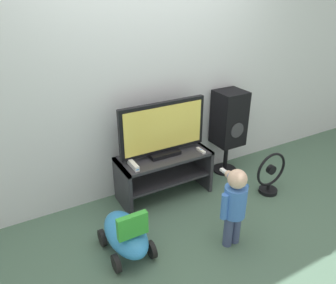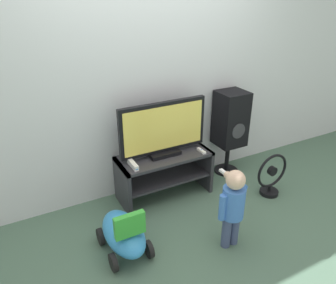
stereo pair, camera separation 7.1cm
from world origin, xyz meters
name	(u,v)px [view 2 (the right image)]	position (x,y,z in m)	size (l,w,h in m)	color
ground_plane	(174,205)	(0.00, 0.00, 0.00)	(16.00, 16.00, 0.00)	#4C6B56
wall_back	(150,69)	(0.00, 0.50, 1.30)	(10.00, 0.06, 2.60)	silver
tv_stand	(164,169)	(0.00, 0.21, 0.32)	(0.96, 0.42, 0.48)	#2D2D33
television	(163,130)	(0.00, 0.23, 0.75)	(0.92, 0.20, 0.56)	black
game_console	(133,165)	(-0.37, 0.13, 0.51)	(0.04, 0.20, 0.05)	white
remote_primary	(201,151)	(0.37, 0.09, 0.49)	(0.04, 0.13, 0.03)	white
child	(233,202)	(0.16, -0.71, 0.43)	(0.28, 0.43, 0.74)	#3F4C72
speaker_tower	(230,121)	(0.89, 0.29, 0.66)	(0.32, 0.31, 1.00)	black
floor_fan	(271,176)	(1.01, -0.31, 0.22)	(0.39, 0.20, 0.48)	black
ride_on_toy	(124,233)	(-0.68, -0.37, 0.18)	(0.35, 0.60, 0.48)	#338CD1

